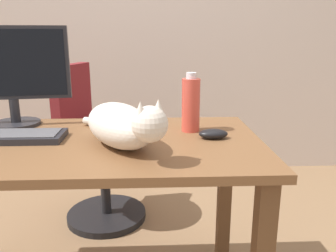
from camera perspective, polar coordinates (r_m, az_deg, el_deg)
back_wall at (r=2.79m, az=-8.13°, el=18.65°), size 6.00×0.04×2.60m
desk at (r=1.35m, az=-13.16°, el=-7.04°), size 1.30×0.70×0.73m
office_chair at (r=2.12m, az=-11.79°, el=-4.64°), size 0.50×0.48×0.95m
monitor at (r=1.59m, az=-24.61°, el=8.04°), size 0.48×0.20×0.42m
keyboard at (r=1.42m, az=-25.50°, el=-1.58°), size 0.44×0.15×0.03m
cat at (r=1.19m, az=-7.59°, el=0.21°), size 0.35×0.54×0.20m
computer_mouse at (r=1.31m, az=7.48°, el=-1.29°), size 0.11×0.06×0.04m
water_bottle at (r=1.38m, az=3.79°, el=3.61°), size 0.07×0.07×0.24m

